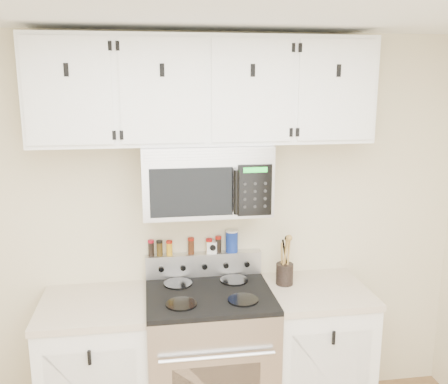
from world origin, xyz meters
The scene contains 16 objects.
back_wall centered at (0.00, 1.75, 1.25)m, with size 3.50×0.01×2.50m, color beige.
range centered at (0.00, 1.43, 0.49)m, with size 0.76×0.65×1.10m.
base_cabinet_left centered at (-0.69, 1.45, 0.46)m, with size 0.64×0.62×0.92m.
base_cabinet_right centered at (0.69, 1.45, 0.46)m, with size 0.64×0.62×0.92m.
microwave centered at (0.00, 1.55, 1.63)m, with size 0.76×0.44×0.42m.
upper_cabinets centered at (0.00, 1.58, 2.15)m, with size 2.00×0.35×0.62m.
utensil_crock centered at (0.50, 1.54, 1.00)m, with size 0.11×0.11×0.32m.
kitchen_timer centered at (0.06, 1.71, 1.14)m, with size 0.07×0.06×0.08m, color white.
salt_canister centered at (0.19, 1.71, 1.17)m, with size 0.08×0.08×0.15m.
spice_jar_0 centered at (-0.34, 1.71, 1.15)m, with size 0.04×0.04×0.11m.
spice_jar_1 centered at (-0.29, 1.71, 1.15)m, with size 0.04×0.04×0.10m.
spice_jar_2 centered at (-0.22, 1.71, 1.15)m, with size 0.04×0.04×0.10m.
spice_jar_3 centered at (-0.08, 1.71, 1.15)m, with size 0.04×0.04×0.11m.
spice_jar_4 centered at (0.04, 1.71, 1.15)m, with size 0.04×0.04×0.10m.
spice_jar_5 centered at (0.10, 1.71, 1.16)m, with size 0.04×0.04×0.11m.
spice_jar_6 centered at (0.20, 1.71, 1.14)m, with size 0.04×0.04×0.09m.
Camera 1 is at (-0.35, -1.38, 2.21)m, focal length 40.00 mm.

